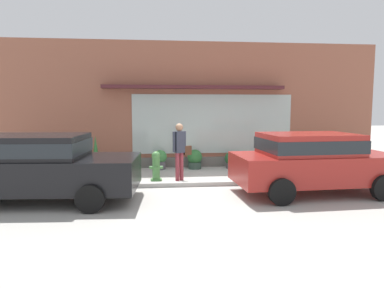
% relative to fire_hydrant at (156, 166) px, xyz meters
% --- Properties ---
extents(ground_plane, '(60.00, 60.00, 0.00)m').
position_rel_fire_hydrant_xyz_m(ground_plane, '(1.39, -0.60, -0.46)').
color(ground_plane, '#B2AFA8').
extents(curb_strip, '(14.00, 0.24, 0.12)m').
position_rel_fire_hydrant_xyz_m(curb_strip, '(1.39, -0.80, -0.40)').
color(curb_strip, '#B2B2AD').
rests_on(curb_strip, ground_plane).
extents(storefront, '(14.00, 0.81, 4.60)m').
position_rel_fire_hydrant_xyz_m(storefront, '(1.41, 2.58, 1.80)').
color(storefront, '#935642').
rests_on(storefront, ground_plane).
extents(fire_hydrant, '(0.40, 0.37, 0.89)m').
position_rel_fire_hydrant_xyz_m(fire_hydrant, '(0.00, 0.00, 0.00)').
color(fire_hydrant, '#4C8C47').
rests_on(fire_hydrant, ground_plane).
extents(pedestrian_with_handbag, '(0.59, 0.37, 1.73)m').
position_rel_fire_hydrant_xyz_m(pedestrian_with_handbag, '(0.72, -0.03, 0.55)').
color(pedestrian_with_handbag, '#8E333D').
rests_on(pedestrian_with_handbag, ground_plane).
extents(parked_car_red, '(4.18, 2.13, 1.55)m').
position_rel_fire_hydrant_xyz_m(parked_car_red, '(3.96, -1.96, 0.42)').
color(parked_car_red, maroon).
rests_on(parked_car_red, ground_plane).
extents(parked_car_black, '(4.64, 2.27, 1.57)m').
position_rel_fire_hydrant_xyz_m(parked_car_black, '(-2.79, -2.03, 0.43)').
color(parked_car_black, black).
rests_on(parked_car_black, ground_plane).
extents(potted_plant_trailing_edge, '(0.53, 0.53, 0.70)m').
position_rel_fire_hydrant_xyz_m(potted_plant_trailing_edge, '(1.38, 1.92, -0.10)').
color(potted_plant_trailing_edge, '#33473D').
rests_on(potted_plant_trailing_edge, ground_plane).
extents(potted_plant_near_hydrant, '(0.31, 0.31, 1.27)m').
position_rel_fire_hydrant_xyz_m(potted_plant_near_hydrant, '(-2.05, 1.60, 0.16)').
color(potted_plant_near_hydrant, '#33473D').
rests_on(potted_plant_near_hydrant, ground_plane).
extents(potted_plant_low_front, '(0.31, 0.31, 0.66)m').
position_rel_fire_hydrant_xyz_m(potted_plant_low_front, '(-3.01, 1.47, -0.12)').
color(potted_plant_low_front, '#4C4C51').
rests_on(potted_plant_low_front, ground_plane).
extents(potted_plant_window_center, '(0.49, 0.49, 0.61)m').
position_rel_fire_hydrant_xyz_m(potted_plant_window_center, '(2.71, 1.86, -0.14)').
color(potted_plant_window_center, '#4C4C51').
rests_on(potted_plant_window_center, ground_plane).
extents(potted_plant_by_entrance, '(0.48, 0.48, 0.70)m').
position_rel_fire_hydrant_xyz_m(potted_plant_by_entrance, '(0.14, 1.93, -0.08)').
color(potted_plant_by_entrance, '#4C4C51').
rests_on(potted_plant_by_entrance, ground_plane).
extents(potted_plant_window_right, '(0.27, 0.27, 0.85)m').
position_rel_fire_hydrant_xyz_m(potted_plant_window_right, '(3.69, 1.54, -0.05)').
color(potted_plant_window_right, '#33473D').
rests_on(potted_plant_window_right, ground_plane).
extents(potted_plant_window_left, '(0.70, 0.70, 1.03)m').
position_rel_fire_hydrant_xyz_m(potted_plant_window_left, '(6.05, 1.71, 0.11)').
color(potted_plant_window_left, '#9E6042').
rests_on(potted_plant_window_left, ground_plane).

